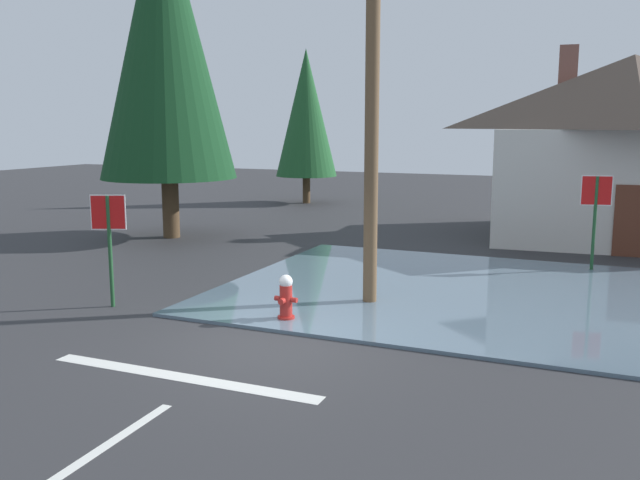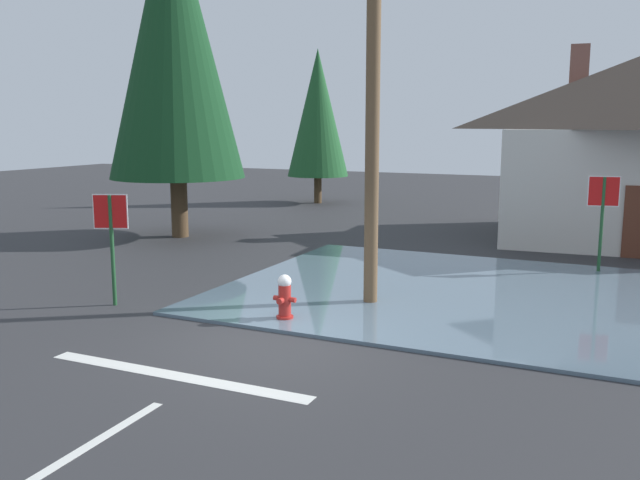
% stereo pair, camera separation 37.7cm
% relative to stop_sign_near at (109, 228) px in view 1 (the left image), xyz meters
% --- Properties ---
extents(ground_plane, '(80.00, 80.00, 0.10)m').
position_rel_stop_sign_near_xyz_m(ground_plane, '(4.02, -0.76, -1.67)').
color(ground_plane, '#2D2D30').
extents(flood_puddle, '(9.40, 8.28, 0.07)m').
position_rel_stop_sign_near_xyz_m(flood_puddle, '(5.88, 3.86, -1.58)').
color(flood_puddle, slate).
rests_on(flood_puddle, ground).
extents(lane_stop_bar, '(4.46, 0.32, 0.01)m').
position_rel_stop_sign_near_xyz_m(lane_stop_bar, '(3.54, -2.75, -1.61)').
color(lane_stop_bar, silver).
rests_on(lane_stop_bar, ground).
extents(lane_center_stripe, '(0.23, 3.19, 0.01)m').
position_rel_stop_sign_near_xyz_m(lane_center_stripe, '(4.01, -5.26, -1.61)').
color(lane_center_stripe, silver).
rests_on(lane_center_stripe, ground).
extents(stop_sign_near, '(0.65, 0.29, 2.27)m').
position_rel_stop_sign_near_xyz_m(stop_sign_near, '(0.00, 0.00, 0.00)').
color(stop_sign_near, '#1E4C28').
rests_on(stop_sign_near, ground).
extents(fire_hydrant, '(0.45, 0.39, 0.90)m').
position_rel_stop_sign_near_xyz_m(fire_hydrant, '(3.69, 0.42, -1.18)').
color(fire_hydrant, '#AD231E').
rests_on(fire_hydrant, ground).
extents(utility_pole, '(1.60, 0.28, 8.87)m').
position_rel_stop_sign_near_xyz_m(utility_pole, '(4.71, 2.24, 3.00)').
color(utility_pole, brown).
rests_on(utility_pole, ground).
extents(stop_sign_far, '(0.72, 0.18, 2.41)m').
position_rel_stop_sign_near_xyz_m(stop_sign_far, '(8.79, 7.36, 0.11)').
color(stop_sign_far, '#1E4C28').
rests_on(stop_sign_far, ground).
extents(house, '(8.74, 7.37, 6.22)m').
position_rel_stop_sign_near_xyz_m(house, '(9.51, 13.08, 1.38)').
color(house, beige).
rests_on(house, ground).
extents(pine_tree_tall_left, '(4.31, 4.31, 10.76)m').
position_rel_stop_sign_near_xyz_m(pine_tree_tall_left, '(-3.99, 7.64, 4.72)').
color(pine_tree_tall_left, '#4C3823').
rests_on(pine_tree_tall_left, ground).
extents(pine_tree_mid_left, '(2.82, 2.82, 7.04)m').
position_rel_stop_sign_near_xyz_m(pine_tree_mid_left, '(-4.00, 18.35, 2.53)').
color(pine_tree_mid_left, '#4C3823').
rests_on(pine_tree_mid_left, ground).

